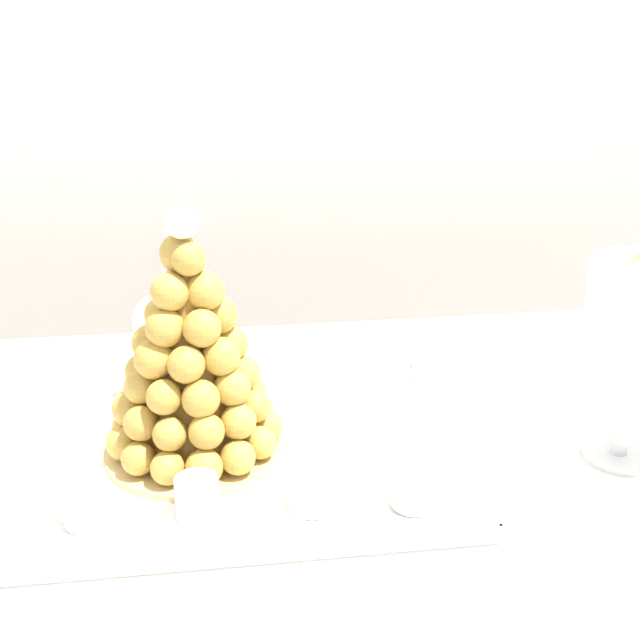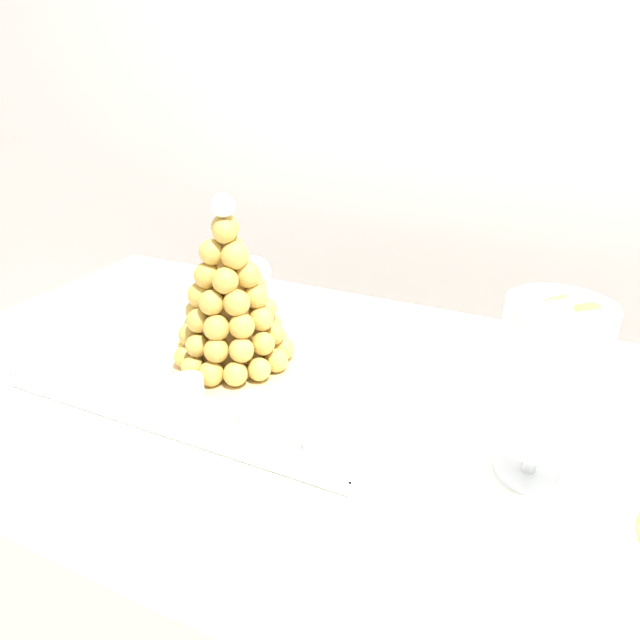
# 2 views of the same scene
# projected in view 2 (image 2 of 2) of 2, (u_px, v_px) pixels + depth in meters

# --- Properties ---
(backdrop_wall) EXTENTS (4.80, 0.10, 2.50)m
(backdrop_wall) POSITION_uv_depth(u_px,v_px,m) (484.00, 88.00, 1.58)
(backdrop_wall) COLOR silver
(backdrop_wall) RESTS_ON ground_plane
(buffet_table) EXTENTS (1.76, 0.91, 0.79)m
(buffet_table) POSITION_uv_depth(u_px,v_px,m) (344.00, 451.00, 1.01)
(buffet_table) COLOR brown
(buffet_table) RESTS_ON ground_plane
(serving_tray) EXTENTS (0.67, 0.42, 0.02)m
(serving_tray) POSITION_uv_depth(u_px,v_px,m) (229.00, 371.00, 1.04)
(serving_tray) COLOR white
(serving_tray) RESTS_ON buffet_table
(croquembouche) EXTENTS (0.24, 0.24, 0.33)m
(croquembouche) POSITION_uv_depth(u_px,v_px,m) (230.00, 304.00, 1.01)
(croquembouche) COLOR tan
(croquembouche) RESTS_ON serving_tray
(dessert_cup_left) EXTENTS (0.05, 0.05, 0.05)m
(dessert_cup_left) POSITION_uv_depth(u_px,v_px,m) (79.00, 361.00, 1.03)
(dessert_cup_left) COLOR silver
(dessert_cup_left) RESTS_ON serving_tray
(dessert_cup_mid_left) EXTENTS (0.05, 0.05, 0.05)m
(dessert_cup_mid_left) POSITION_uv_depth(u_px,v_px,m) (135.00, 373.00, 0.99)
(dessert_cup_mid_left) COLOR silver
(dessert_cup_mid_left) RESTS_ON serving_tray
(dessert_cup_centre) EXTENTS (0.05, 0.05, 0.05)m
(dessert_cup_centre) POSITION_uv_depth(u_px,v_px,m) (190.00, 391.00, 0.94)
(dessert_cup_centre) COLOR silver
(dessert_cup_centre) RESTS_ON serving_tray
(dessert_cup_mid_right) EXTENTS (0.05, 0.05, 0.05)m
(dessert_cup_mid_right) POSITION_uv_depth(u_px,v_px,m) (255.00, 411.00, 0.89)
(dessert_cup_mid_right) COLOR silver
(dessert_cup_mid_right) RESTS_ON serving_tray
(dessert_cup_right) EXTENTS (0.05, 0.05, 0.06)m
(dessert_cup_right) POSITION_uv_depth(u_px,v_px,m) (320.00, 431.00, 0.83)
(dessert_cup_right) COLOR silver
(dessert_cup_right) RESTS_ON serving_tray
(macaron_goblet) EXTENTS (0.13, 0.13, 0.28)m
(macaron_goblet) POSITION_uv_depth(u_px,v_px,m) (547.00, 374.00, 0.72)
(macaron_goblet) COLOR white
(macaron_goblet) RESTS_ON buffet_table
(wine_glass) EXTENTS (0.07, 0.07, 0.17)m
(wine_glass) POSITION_uv_depth(u_px,v_px,m) (254.00, 275.00, 1.17)
(wine_glass) COLOR silver
(wine_glass) RESTS_ON buffet_table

